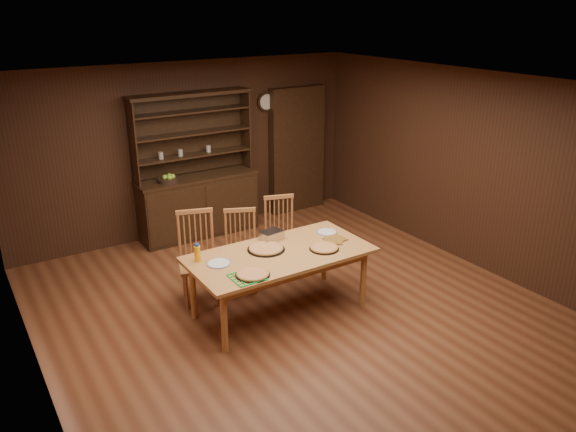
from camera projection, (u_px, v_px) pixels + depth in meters
floor at (296, 310)px, 6.59m from camera, size 6.00×6.00×0.00m
room_shell at (297, 182)px, 6.02m from camera, size 6.00×6.00×6.00m
china_hutch at (198, 198)px, 8.55m from camera, size 1.84×0.52×2.17m
doorway at (297, 150)px, 9.45m from camera, size 1.00×0.18×2.10m
wall_clock at (266, 102)px, 8.91m from camera, size 0.30×0.05×0.30m
dining_table at (280, 259)px, 6.33m from camera, size 2.07×1.03×0.75m
chair_left at (198, 253)px, 6.67m from camera, size 0.57×0.55×1.11m
chair_center at (241, 247)px, 6.98m from camera, size 0.54×0.53×1.01m
chair_right at (281, 232)px, 7.40m from camera, size 0.52×0.51×1.03m
pizza_left at (253, 274)px, 5.78m from camera, size 0.36×0.36×0.04m
pizza_right at (324, 248)px, 6.39m from camera, size 0.34×0.34×0.04m
pizza_center at (266, 248)px, 6.38m from camera, size 0.43×0.43×0.04m
cooling_rack at (247, 277)px, 5.74m from camera, size 0.38×0.38×0.01m
plate_left at (219, 263)px, 6.03m from camera, size 0.26×0.26×0.02m
plate_right at (327, 232)px, 6.85m from camera, size 0.25×0.25×0.02m
foil_dish at (271, 235)px, 6.65m from camera, size 0.28×0.22×0.10m
juice_bottle at (197, 253)px, 6.08m from camera, size 0.07×0.07×0.20m
pot_holder_a at (335, 239)px, 6.65m from camera, size 0.24×0.24×0.02m
pot_holder_b at (333, 240)px, 6.61m from camera, size 0.31×0.31×0.02m
fruit_bowl at (169, 179)px, 8.13m from camera, size 0.31×0.31×0.12m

